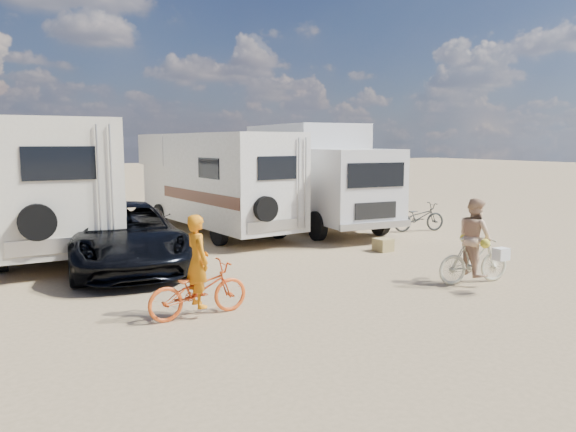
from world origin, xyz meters
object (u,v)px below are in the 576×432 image
cooler (150,250)px  bike_man (198,290)px  bike_parked (419,217)px  crate (383,245)px  rv_main (215,183)px  rider_woman (474,245)px  rv_left (48,187)px  dark_suv (124,236)px  rider_man (198,271)px  box_truck (318,177)px  bike_woman (474,260)px

cooler → bike_man: bearing=-94.3°
bike_parked → crate: (-3.19, -2.11, -0.31)m
bike_man → rv_main: bearing=-25.8°
rider_woman → cooler: bearing=53.9°
rv_left → dark_suv: (1.35, -3.17, -1.00)m
cooler → rider_woman: bearing=-46.1°
rv_left → bike_man: size_ratio=4.29×
rv_left → rider_man: bearing=-76.8°
bike_man → dark_suv: bearing=0.8°
cooler → crate: bearing=-19.3°
bike_parked → rider_woman: bearing=160.3°
rider_man → rv_left: bearing=9.3°
crate → rv_left: bearing=149.9°
dark_suv → box_truck: bearing=28.0°
rv_left → crate: 9.39m
rv_main → rider_woman: 9.31m
box_truck → rider_woman: 8.08m
rv_left → bike_parked: (11.20, -2.53, -1.28)m
rider_man → bike_parked: bearing=-64.8°
dark_suv → bike_parked: dark_suv is taller
dark_suv → rider_woman: bearing=-33.2°
rider_woman → crate: 3.74m
rider_man → bike_parked: (9.56, 5.08, -0.32)m
rider_man → crate: rider_man is taller
rv_main → bike_man: size_ratio=4.20×
bike_man → crate: bearing=-67.8°
dark_suv → rider_woman: rider_woman is taller
dark_suv → crate: 6.84m
dark_suv → cooler: (0.81, 0.77, -0.55)m
rider_man → cooler: size_ratio=3.03×
bike_man → bike_woman: 5.92m
crate → bike_parked: bearing=33.5°
bike_parked → cooler: (-9.04, 0.12, -0.27)m
dark_suv → bike_parked: (9.85, 0.64, -0.28)m
rv_left → bike_parked: bearing=-11.6°
rider_man → rider_woman: (5.88, -0.68, 0.03)m
rv_main → box_truck: size_ratio=1.06×
rv_main → box_truck: 3.56m
bike_woman → cooler: (-5.36, 5.88, -0.29)m
dark_suv → crate: (6.66, -1.47, -0.59)m
rv_left → rider_woman: bearing=-46.7°
rv_left → rv_main: bearing=8.6°
rv_main → rv_left: bearing=-178.5°
rv_left → bike_parked: rv_left is taller
rider_woman → rv_left: bearing=53.8°
rider_woman → crate: size_ratio=3.75×
bike_man → cooler: size_ratio=3.39×
box_truck → bike_woman: box_truck is taller
rv_main → rider_woman: rv_main is taller
bike_parked → rider_man: bearing=130.8°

